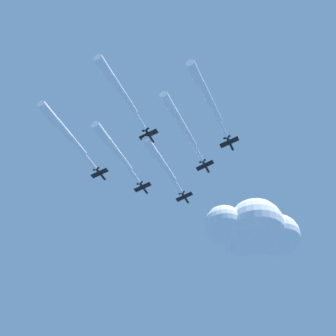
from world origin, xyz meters
TOP-DOWN VIEW (x-y plane):
  - jet_lead at (5.16, 5.30)m, footprint 35.07×38.80m
  - jet_port_inner at (26.83, 6.61)m, footprint 35.98×40.01m
  - jet_starboard_inner at (3.89, 27.68)m, footprint 37.27×41.10m
  - jet_port_mid at (48.95, 8.05)m, footprint 37.62×41.40m
  - jet_starboard_mid at (0.50, 47.95)m, footprint 36.18×40.14m
  - jet_port_outer at (32.84, 37.72)m, footprint 35.31×39.31m
  - cloud_puff at (-62.92, -40.65)m, footprint 53.92×40.38m

SIDE VIEW (x-z plane):
  - jet_starboard_mid at x=0.50m, z-range 178.35..182.49m
  - jet_lead at x=5.16m, z-range 178.51..182.74m
  - jet_port_inner at x=26.83m, z-range 178.85..183.03m
  - jet_port_mid at x=48.95m, z-range 181.54..185.69m
  - jet_port_outer at x=32.84m, z-range 181.75..185.93m
  - jet_starboard_inner at x=3.89m, z-range 181.87..186.10m
  - cloud_puff at x=-62.92m, z-range 173.12..204.53m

